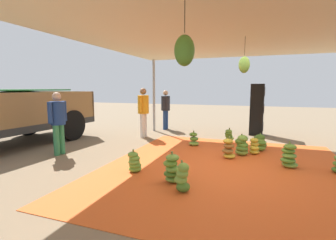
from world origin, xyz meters
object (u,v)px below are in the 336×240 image
Objects in this scene: banana_bunch_5 at (134,162)px; banana_bunch_9 at (242,146)px; banana_bunch_3 at (182,178)px; banana_bunch_6 at (172,169)px; banana_bunch_8 at (254,147)px; worker_2 at (166,107)px; banana_bunch_1 at (229,149)px; worker_1 at (58,119)px; banana_bunch_7 at (194,139)px; speaker_stack at (257,110)px; banana_bunch_2 at (260,143)px; banana_bunch_4 at (289,156)px; worker_0 at (143,109)px; banana_bunch_10 at (229,136)px.

banana_bunch_5 is 0.85× the size of banana_bunch_9.
banana_bunch_6 is (0.32, 0.29, 0.01)m from banana_bunch_3.
worker_2 is at bearing 50.68° from banana_bunch_8.
worker_2 is at bearing 46.16° from banana_bunch_9.
worker_1 is at bearing 104.96° from banana_bunch_1.
banana_bunch_5 is at bearing 167.93° from banana_bunch_7.
banana_bunch_6 is 1.29× the size of banana_bunch_7.
speaker_stack is (5.78, -1.13, 0.70)m from banana_bunch_3.
worker_1 reaches higher than banana_bunch_2.
banana_bunch_2 is 0.47m from banana_bunch_8.
banana_bunch_8 is 0.29× the size of worker_2.
banana_bunch_4 is 5.74m from worker_2.
banana_bunch_8 is (0.61, -0.59, -0.03)m from banana_bunch_1.
banana_bunch_6 is 0.36× the size of worker_1.
banana_bunch_5 is 3.23m from banana_bunch_8.
banana_bunch_5 is at bearing 138.06° from banana_bunch_2.
banana_bunch_9 is at bearing 56.79° from banana_bunch_4.
worker_2 is (2.91, 3.55, 0.74)m from banana_bunch_8.
worker_0 reaches higher than banana_bunch_3.
worker_2 reaches higher than banana_bunch_8.
banana_bunch_4 reaches higher than banana_bunch_5.
banana_bunch_3 is 3.35m from banana_bunch_7.
banana_bunch_2 reaches higher than banana_bunch_5.
banana_bunch_4 is at bearing -156.65° from banana_bunch_2.
banana_bunch_2 is 2.58m from speaker_stack.
speaker_stack is (3.14, -0.33, 0.68)m from banana_bunch_9.
banana_bunch_8 is (0.88, 0.71, -0.04)m from banana_bunch_4.
banana_bunch_5 is (-1.39, 3.01, -0.05)m from banana_bunch_4.
banana_bunch_4 is 1.20× the size of banana_bunch_8.
worker_2 reaches higher than banana_bunch_5.
worker_0 is 1.81m from worker_2.
banana_bunch_10 is (3.46, -1.53, -0.00)m from banana_bunch_5.
worker_2 is (2.46, 3.69, 0.73)m from banana_bunch_2.
banana_bunch_1 is 0.85m from banana_bunch_8.
worker_0 reaches higher than banana_bunch_4.
banana_bunch_8 is 3.02m from speaker_stack.
banana_bunch_9 reaches higher than banana_bunch_8.
banana_bunch_3 is 0.31× the size of worker_0.
banana_bunch_2 is 1.00× the size of banana_bunch_8.
banana_bunch_8 is 5.12m from worker_1.
banana_bunch_4 reaches higher than banana_bunch_3.
banana_bunch_7 is at bearing 90.42° from banana_bunch_2.
banana_bunch_6 is 2.57m from banana_bunch_9.
worker_0 is (0.65, 3.85, 0.78)m from banana_bunch_2.
worker_1 is at bearing 108.77° from banana_bunch_9.
banana_bunch_1 is at bearing 170.02° from speaker_stack.
banana_bunch_4 reaches higher than banana_bunch_1.
banana_bunch_1 is at bearing -12.77° from banana_bunch_3.
banana_bunch_7 is 0.24× the size of speaker_stack.
banana_bunch_10 is 5.00m from worker_1.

